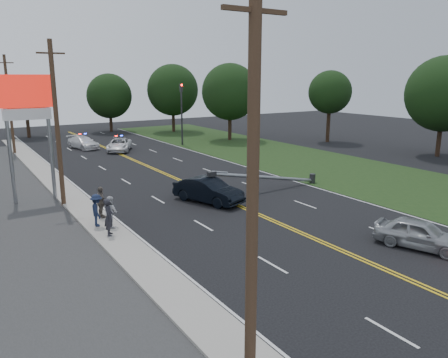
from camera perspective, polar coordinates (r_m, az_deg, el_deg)
ground at (r=22.86m, az=10.50°, el=-7.16°), size 120.00×120.00×0.00m
sidewalk at (r=27.50m, az=-17.64°, el=-3.92°), size 1.80×70.00×0.12m
grass_verge at (r=38.92m, az=15.18°, el=1.12°), size 12.00×80.00×0.01m
centerline_yellow at (r=30.56m, az=-2.28°, el=-1.68°), size 0.36×80.00×0.00m
pylon_sign at (r=29.94m, az=-24.39°, el=8.48°), size 3.20×0.35×8.00m
traffic_signal at (r=51.20m, az=-5.56°, el=9.10°), size 0.28×0.41×7.05m
fallen_streetlight at (r=31.04m, az=6.27°, el=0.21°), size 9.36×0.44×1.91m
utility_pole_near at (r=9.81m, az=3.73°, el=-3.43°), size 1.60×0.28×10.00m
utility_pole_mid at (r=28.27m, az=-20.99°, el=6.70°), size 1.60×0.28×10.00m
utility_pole_far at (r=49.97m, az=-26.23°, el=8.72°), size 1.60×0.28×10.00m
tree_6 at (r=62.95m, az=-24.55°, el=9.68°), size 5.49×5.49×7.98m
tree_7 at (r=65.73m, az=-14.74°, el=10.43°), size 6.36×6.36×8.29m
tree_8 at (r=64.04m, az=-6.73°, el=11.46°), size 7.28×7.28×9.60m
tree_9 at (r=55.15m, az=0.78°, el=11.31°), size 6.99×6.99×9.49m
tree_12 at (r=48.53m, az=26.81°, el=9.89°), size 7.38×7.38×9.90m
tree_13 at (r=54.91m, az=13.67°, el=10.96°), size 5.15×5.15×8.60m
crashed_sedan at (r=27.90m, az=-2.08°, el=-1.49°), size 3.23×5.06×1.57m
waiting_sedan at (r=22.57m, az=24.22°, el=-6.54°), size 2.97×4.41×1.39m
emergency_a at (r=48.57m, az=-13.51°, el=4.37°), size 4.18×5.31×1.34m
emergency_b at (r=51.29m, az=-17.91°, el=4.56°), size 2.97×5.02×1.36m
bystander_a at (r=22.54m, az=-14.80°, el=-4.82°), size 0.68×0.81×1.89m
bystander_b at (r=23.78m, az=-14.60°, el=-4.12°), size 0.82×0.95×1.67m
bystander_c at (r=24.08m, az=-16.28°, el=-3.93°), size 0.79×1.20×1.74m
bystander_d at (r=25.38m, az=-15.77°, el=-2.95°), size 0.55×1.10×1.80m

